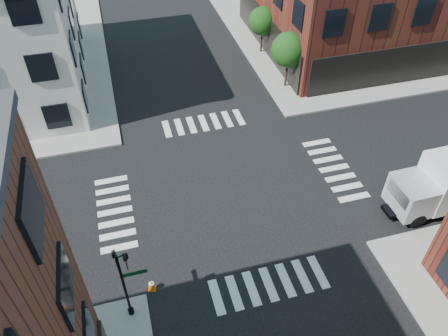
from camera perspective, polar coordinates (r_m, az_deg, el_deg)
The scene contains 6 objects.
ground at distance 26.86m, azimuth 0.80°, elevation -2.72°, with size 120.00×120.00×0.00m, color black.
sidewalk_ne at distance 50.88m, azimuth 18.13°, elevation 18.61°, with size 30.00×30.00×0.15m, color gray.
tree_near at distance 34.80m, azimuth 8.55°, elevation 14.84°, with size 2.69×2.69×4.49m.
tree_far at distance 39.92m, azimuth 5.15°, elevation 18.41°, with size 2.43×2.43×4.07m.
signal_pole at distance 19.89m, azimuth -12.93°, elevation -13.75°, with size 1.29×1.24×4.60m.
traffic_cone at distance 22.48m, azimuth -9.43°, elevation -14.85°, with size 0.46×0.46×0.69m.
Camera 1 is at (-5.41, -18.13, 19.06)m, focal length 35.00 mm.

